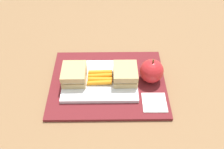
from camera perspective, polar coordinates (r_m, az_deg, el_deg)
The scene contains 8 objects.
ground_plane at distance 0.76m, azimuth -0.95°, elevation -2.19°, with size 2.40×2.40×0.00m, color olive.
lunchbag_mat at distance 0.75m, azimuth -0.95°, elevation -1.94°, with size 0.36×0.28×0.01m, color maroon.
food_tray at distance 0.75m, azimuth -2.88°, elevation -1.40°, with size 0.23×0.17×0.01m, color white.
sandwich_half_left at distance 0.73m, azimuth -9.07°, elevation 0.03°, with size 0.07×0.08×0.04m.
sandwich_half_right at distance 0.73m, azimuth 3.20°, elevation 0.13°, with size 0.07×0.08×0.04m.
carrot_sticks_bundle at distance 0.74m, azimuth -2.88°, elevation -0.70°, with size 0.08×0.06×0.02m.
apple at distance 0.74m, azimuth 9.46°, elevation 0.82°, with size 0.07×0.07×0.09m.
paper_napkin at distance 0.71m, azimuth 10.13°, elevation -6.62°, with size 0.07×0.07×0.00m, color white.
Camera 1 is at (0.01, -0.50, 0.57)m, focal length 38.10 mm.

